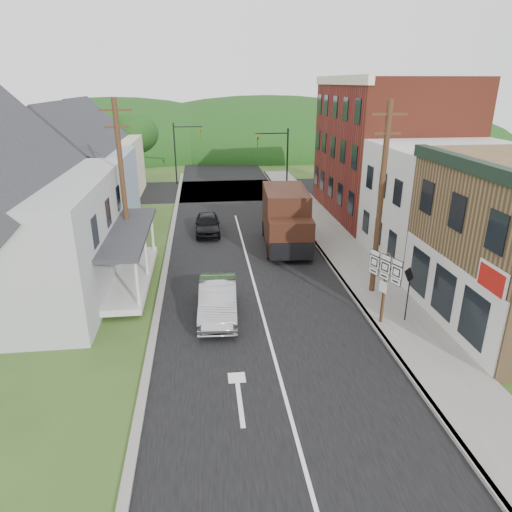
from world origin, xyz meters
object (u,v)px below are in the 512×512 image
object	(u,v)px
silver_sedan	(218,300)
delivery_van	(286,219)
route_sign_cluster	(385,278)
warning_sign	(408,287)
dark_sedan	(208,224)

from	to	relation	value
silver_sedan	delivery_van	distance (m)	9.83
silver_sedan	delivery_van	xyz separation A→B (m)	(4.56, 8.65, 1.03)
route_sign_cluster	silver_sedan	bearing A→B (deg)	143.79
silver_sedan	warning_sign	bearing A→B (deg)	-8.71
delivery_van	warning_sign	world-z (taller)	delivery_van
route_sign_cluster	warning_sign	world-z (taller)	route_sign_cluster
delivery_van	route_sign_cluster	size ratio (longest dim) A/B	2.09
dark_sedan	delivery_van	world-z (taller)	delivery_van
route_sign_cluster	dark_sedan	bearing A→B (deg)	95.04
delivery_van	warning_sign	size ratio (longest dim) A/B	2.64
silver_sedan	dark_sedan	bearing A→B (deg)	93.92
silver_sedan	route_sign_cluster	bearing A→B (deg)	-10.76
dark_sedan	warning_sign	distance (m)	15.65
dark_sedan	route_sign_cluster	distance (m)	15.18
silver_sedan	warning_sign	size ratio (longest dim) A/B	1.88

